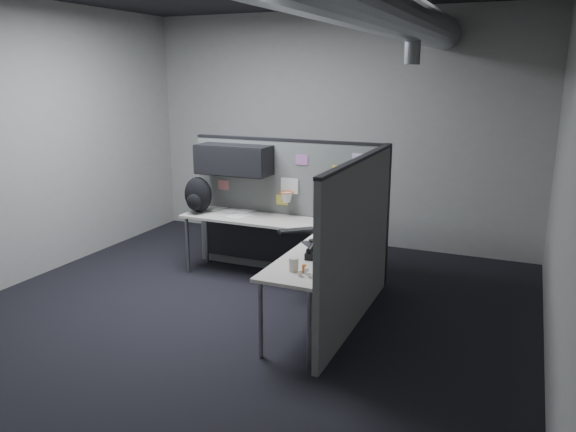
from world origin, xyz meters
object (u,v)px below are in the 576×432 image
at_px(monitor, 348,208).
at_px(phone, 318,253).
at_px(desk, 286,238).
at_px(keyboard, 297,231).
at_px(backpack, 198,195).

xyz_separation_m(monitor, phone, (0.05, -1.05, -0.19)).
height_order(desk, monitor, monitor).
relative_size(desk, monitor, 4.29).
bearing_deg(desk, keyboard, -32.31).
xyz_separation_m(phone, backpack, (-1.93, 1.04, 0.17)).
bearing_deg(phone, backpack, 152.34).
bearing_deg(desk, phone, -50.28).
distance_m(desk, keyboard, 0.25).
xyz_separation_m(monitor, backpack, (-1.88, -0.01, -0.02)).
height_order(keyboard, phone, phone).
bearing_deg(phone, desk, 130.32).
distance_m(desk, backpack, 1.33).
bearing_deg(keyboard, monitor, 42.33).
height_order(phone, backpack, backpack).
relative_size(keyboard, phone, 1.54).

